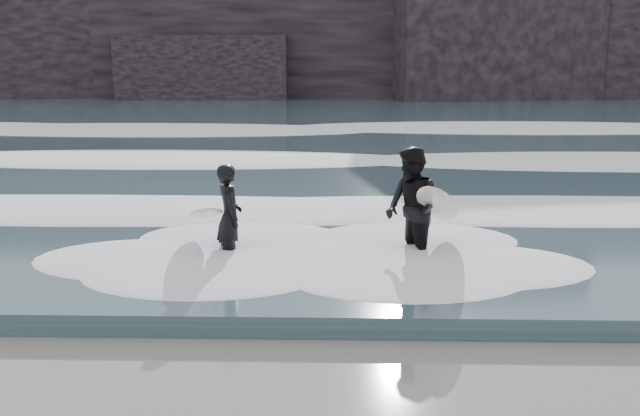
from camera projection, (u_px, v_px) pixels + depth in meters
The scene contains 7 objects.
sea at pixel (337, 122), 35.26m from camera, with size 90.00×52.00×0.30m, color #344B54.
headland at pixel (339, 20), 50.92m from camera, with size 70.00×9.00×10.00m, color black.
foam_near at pixel (330, 209), 15.63m from camera, with size 60.00×3.20×0.20m, color white.
foam_mid at pixel (334, 158), 22.48m from camera, with size 60.00×4.00×0.24m, color white.
foam_far at pixel (336, 124), 31.28m from camera, with size 60.00×4.80×0.30m, color white.
surfer_left at pixel (224, 216), 12.91m from camera, with size 1.20×2.04×1.70m.
surfer_right at pixel (414, 209), 12.74m from camera, with size 1.54×2.25×1.99m.
Camera 1 is at (0.24, -6.30, 3.60)m, focal length 45.00 mm.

